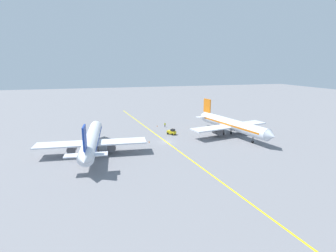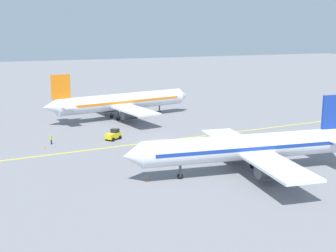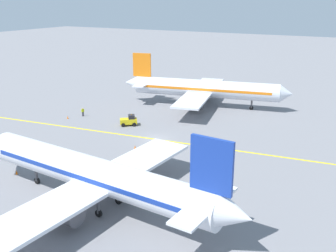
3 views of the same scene
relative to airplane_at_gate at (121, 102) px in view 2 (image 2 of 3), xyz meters
name	(u,v)px [view 2 (image 2 of 3)]	position (x,y,z in m)	size (l,w,h in m)	color
ground_plane	(161,141)	(22.55, 1.35, -3.71)	(400.00, 400.00, 0.00)	slate
apron_yellow_centreline	(161,141)	(22.55, 1.35, -3.71)	(0.40, 120.00, 0.01)	yellow
airplane_at_gate	(121,102)	(0.00, 0.00, 0.00)	(28.47, 35.33, 10.60)	silver
airplane_adjacent_stand	(249,147)	(44.09, 6.65, 0.00)	(28.34, 35.55, 10.60)	silver
baggage_tug_white	(114,135)	(18.45, -6.38, -2.81)	(3.00, 3.30, 2.11)	gold
ground_crew_worker	(51,139)	(17.83, -17.45, -2.80)	(0.52, 0.36, 1.68)	#23232D
traffic_cone_near_nose	(168,147)	(27.66, 0.83, -3.43)	(0.32, 0.32, 0.55)	orange
traffic_cone_mid_apron	(148,179)	(42.53, -7.76, -3.43)	(0.32, 0.32, 0.55)	orange
traffic_cone_by_wingtip	(44,147)	(20.51, -18.91, -3.43)	(0.32, 0.32, 0.55)	orange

